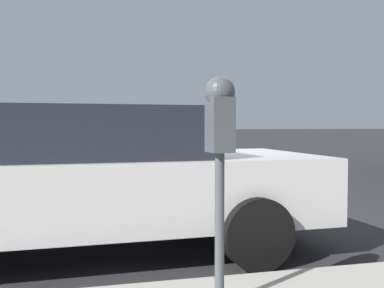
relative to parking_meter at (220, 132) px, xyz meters
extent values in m
plane|color=#2B2B2D|center=(2.73, -0.51, -1.22)|extent=(220.00, 220.00, 0.00)
cylinder|color=#4C5156|center=(0.00, 0.00, -0.61)|extent=(0.06, 0.06, 0.97)
cube|color=#4C5156|center=(0.00, 0.00, 0.04)|extent=(0.20, 0.14, 0.34)
sphere|color=#4C5156|center=(0.00, 0.00, 0.25)|extent=(0.19, 0.19, 0.19)
cube|color=#19389E|center=(0.11, 0.00, 0.00)|extent=(0.01, 0.11, 0.12)
cube|color=black|center=(0.11, 0.00, 0.12)|extent=(0.01, 0.10, 0.08)
cube|color=silver|center=(1.85, 0.86, -0.59)|extent=(1.99, 4.85, 0.64)
cube|color=#232833|center=(1.84, 1.06, -0.03)|extent=(1.70, 2.73, 0.48)
cylinder|color=black|center=(2.82, -0.59, -0.90)|extent=(0.24, 0.65, 0.64)
cylinder|color=black|center=(0.97, -0.65, -0.90)|extent=(0.24, 0.65, 0.64)
camera|label=1|loc=(-2.66, 0.85, 0.05)|focal=42.00mm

